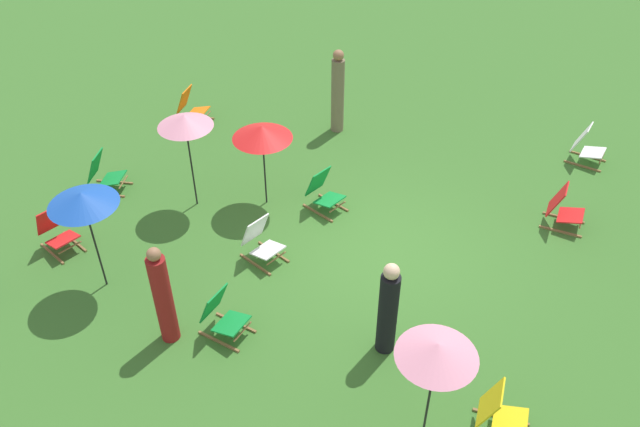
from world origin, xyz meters
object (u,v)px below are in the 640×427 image
deckchair_7 (324,192)px  deckchair_8 (499,414)px  umbrella_3 (82,199)px  person_2 (388,310)px  umbrella_2 (185,121)px  deckchair_5 (57,231)px  deckchair_1 (223,315)px  person_1 (163,297)px  deckchair_6 (191,107)px  umbrella_0 (262,132)px  deckchair_0 (104,174)px  umbrella_1 (437,351)px  deckchair_2 (563,209)px  deckchair_3 (261,242)px  deckchair_4 (586,146)px  person_0 (338,93)px

deckchair_7 → deckchair_8: 5.33m
umbrella_3 → person_2: bearing=-80.9°
umbrella_2 → umbrella_3: bearing=177.2°
deckchair_5 → deckchair_8: 7.84m
deckchair_1 → deckchair_5: size_ratio=0.96×
deckchair_8 → person_1: (-0.52, 4.86, 0.49)m
deckchair_7 → deckchair_8: (-3.38, -4.12, 0.00)m
deckchair_5 → deckchair_6: same height
deckchair_5 → deckchair_8: bearing=-75.4°
deckchair_1 → umbrella_0: 3.51m
umbrella_3 → deckchair_0: bearing=39.5°
umbrella_0 → umbrella_1: size_ratio=0.92×
deckchair_0 → deckchair_8: bearing=-122.0°
umbrella_1 → person_2: bearing=39.9°
deckchair_8 → umbrella_0: bearing=52.7°
deckchair_5 → person_1: 3.14m
deckchair_5 → deckchair_1: bearing=-79.5°
deckchair_0 → deckchair_5: bearing=175.6°
deckchair_8 → umbrella_3: size_ratio=0.44×
deckchair_7 → deckchair_0: bearing=124.9°
deckchair_5 → umbrella_2: (2.09, -1.46, 1.46)m
deckchair_6 → deckchair_7: size_ratio=0.96×
deckchair_2 → deckchair_3: size_ratio=0.96×
deckchair_1 → deckchair_8: bearing=-83.9°
umbrella_0 → umbrella_1: bearing=-129.3°
deckchair_4 → deckchair_8: bearing=-175.0°
deckchair_8 → deckchair_0: bearing=69.2°
deckchair_0 → umbrella_0: 3.44m
deckchair_2 → deckchair_8: 4.79m
deckchair_4 → person_2: bearing=169.1°
umbrella_0 → person_0: 3.12m
umbrella_3 → person_0: (6.16, -1.43, -0.85)m
deckchair_6 → person_0: (1.11, -3.15, 0.56)m
deckchair_1 → deckchair_2: (4.87, -4.22, 0.00)m
deckchair_4 → deckchair_2: bearing=-176.1°
umbrella_1 → umbrella_3: 5.67m
deckchair_2 → umbrella_2: size_ratio=0.43×
deckchair_7 → umbrella_1: umbrella_1 is taller
deckchair_5 → person_0: (5.76, -2.77, 0.56)m
deckchair_3 → person_0: person_0 is taller
deckchair_2 → umbrella_3: (-4.84, 6.54, 1.41)m
deckchair_1 → person_2: size_ratio=0.49×
deckchair_0 → deckchair_6: (2.92, -0.04, 0.00)m
umbrella_1 → person_0: bearing=32.6°
umbrella_1 → deckchair_0: bearing=70.9°
deckchair_1 → deckchair_8: size_ratio=1.00×
deckchair_2 → umbrella_3: size_ratio=0.44×
deckchair_5 → umbrella_0: (2.72, -2.65, 1.21)m
deckchair_4 → umbrella_0: (-4.11, 5.32, 1.21)m
deckchair_1 → umbrella_1: umbrella_1 is taller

